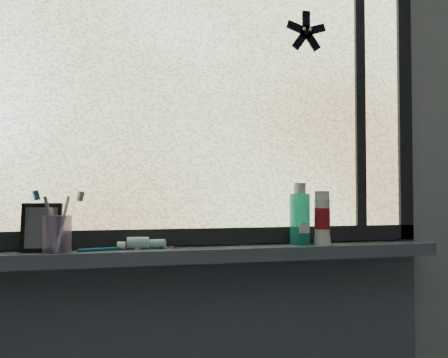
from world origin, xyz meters
name	(u,v)px	position (x,y,z in m)	size (l,w,h in m)	color
wall_back	(185,172)	(0.00, 1.30, 1.25)	(3.00, 0.01, 2.50)	#9EA3A8
windowsill	(190,255)	(0.00, 1.23, 1.00)	(1.62, 0.14, 0.04)	#4F5869
window_pane	(187,82)	(0.00, 1.28, 1.53)	(1.50, 0.01, 1.00)	silver
frame_bottom	(187,236)	(0.00, 1.28, 1.05)	(1.60, 0.03, 0.05)	black
frame_right	(403,95)	(0.78, 1.28, 1.53)	(0.05, 0.03, 1.10)	black
frame_mullion	(359,93)	(0.60, 1.28, 1.53)	(0.04, 0.03, 1.00)	black
starfish_sticker	(306,32)	(0.40, 1.27, 1.72)	(0.15, 0.02, 0.15)	black
vanity_mirror	(41,228)	(-0.42, 1.23, 1.09)	(0.11, 0.05, 0.13)	black
toothpaste_tube	(145,243)	(-0.13, 1.24, 1.04)	(0.20, 0.04, 0.04)	white
toothbrush_cup	(57,234)	(-0.38, 1.21, 1.07)	(0.08, 0.08, 0.10)	#C6A8DE
toothbrush_lying	(107,248)	(-0.24, 1.22, 1.03)	(0.20, 0.02, 0.01)	#0D5B78
mouthwash_bottle	(300,214)	(0.36, 1.24, 1.12)	(0.06, 0.06, 0.16)	#21AE8E
cream_tube	(322,216)	(0.42, 1.21, 1.11)	(0.05, 0.05, 0.12)	silver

